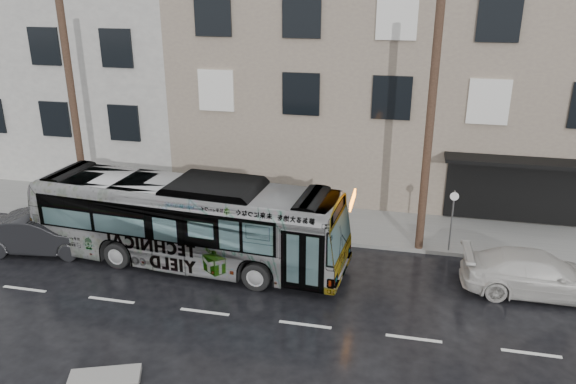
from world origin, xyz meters
name	(u,v)px	position (x,y,z in m)	size (l,w,h in m)	color
ground	(230,274)	(0.00, 0.00, 0.00)	(120.00, 120.00, 0.00)	black
sidewalk	(265,218)	(0.00, 4.90, 0.07)	(90.00, 3.60, 0.15)	gray
building_taupe	(398,69)	(5.00, 12.70, 5.50)	(20.00, 12.00, 11.00)	gray
building_grey	(13,11)	(-18.00, 14.20, 8.00)	(26.00, 15.00, 16.00)	beige
utility_pole_front	(429,133)	(6.50, 3.30, 4.65)	(0.30, 0.30, 9.00)	#4E3427
utility_pole_rear	(74,114)	(-7.50, 3.30, 4.65)	(0.30, 0.30, 9.00)	#4E3427
sign_post	(452,221)	(7.60, 3.30, 1.35)	(0.06, 0.06, 2.40)	slate
bus	(187,221)	(-1.73, 0.59, 1.61)	(2.71, 11.57, 3.22)	#B2B2B2
white_sedan	(537,274)	(10.27, 1.00, 0.70)	(1.97, 4.84, 1.41)	beige
dark_sedan	(42,233)	(-7.47, 0.15, 0.75)	(1.59, 4.57, 1.50)	black
slush_pile	(105,379)	(-1.36, -6.14, 0.09)	(1.80, 0.80, 0.18)	gray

